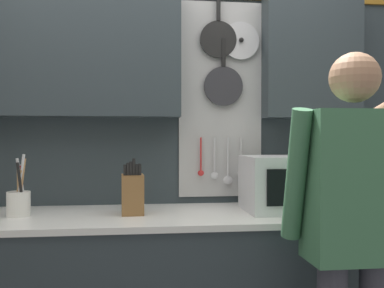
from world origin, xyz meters
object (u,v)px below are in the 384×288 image
(microwave, at_px, (292,183))
(knife_block, at_px, (133,194))
(person, at_px, (352,218))
(utensil_crock, at_px, (19,200))

(microwave, height_order, knife_block, microwave)
(microwave, bearing_deg, person, -83.93)
(person, bearing_deg, utensil_crock, 159.67)
(person, bearing_deg, microwave, 96.07)
(microwave, distance_m, person, 0.55)
(knife_block, xyz_separation_m, utensil_crock, (-0.56, 0.00, -0.03))
(knife_block, relative_size, utensil_crock, 0.92)
(person, bearing_deg, knife_block, 149.07)
(microwave, xyz_separation_m, person, (0.06, -0.54, -0.08))
(utensil_crock, relative_size, person, 0.19)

